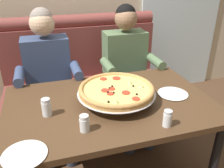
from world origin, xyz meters
name	(u,v)px	position (x,y,z in m)	size (l,w,h in m)	color
booth_bench	(86,88)	(0.00, 0.92, 0.40)	(1.65, 0.78, 1.13)	brown
dining_table	(110,112)	(0.00, 0.00, 0.66)	(1.39, 0.90, 0.74)	#4C331E
diner_left	(49,75)	(-0.37, 0.65, 0.71)	(0.54, 0.64, 1.27)	#2D3342
diner_right	(128,66)	(0.37, 0.65, 0.71)	(0.54, 0.64, 1.27)	#2D3342
pizza	(117,90)	(0.05, 0.00, 0.83)	(0.53, 0.53, 0.12)	silver
shaker_oregano	(47,108)	(-0.42, -0.04, 0.79)	(0.06, 0.06, 0.11)	white
shaker_parmesan	(167,119)	(0.24, -0.35, 0.78)	(0.05, 0.05, 0.10)	white
shaker_pepper_flakes	(85,124)	(-0.22, -0.26, 0.78)	(0.06, 0.06, 0.10)	white
plate_near_left	(24,154)	(-0.54, -0.37, 0.75)	(0.22, 0.22, 0.02)	white
plate_near_right	(173,93)	(0.47, -0.02, 0.75)	(0.22, 0.22, 0.02)	white
patio_chair	(152,38)	(1.34, 2.12, 0.52)	(0.42, 0.41, 0.86)	black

